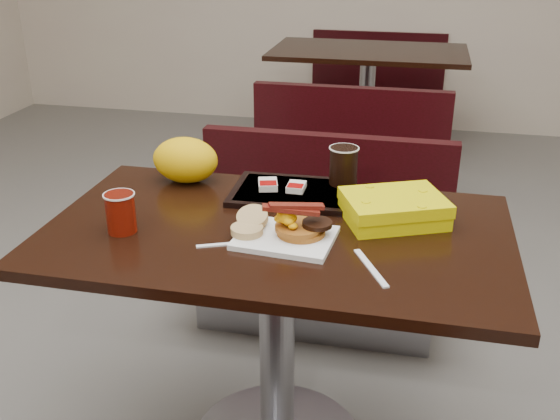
% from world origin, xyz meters
% --- Properties ---
extents(table_near, '(1.20, 0.70, 0.75)m').
position_xyz_m(table_near, '(0.00, 0.00, 0.38)').
color(table_near, black).
rests_on(table_near, floor).
extents(bench_near_n, '(1.00, 0.46, 0.72)m').
position_xyz_m(bench_near_n, '(0.00, 0.70, 0.36)').
color(bench_near_n, black).
rests_on(bench_near_n, floor).
extents(table_far, '(1.20, 0.70, 0.75)m').
position_xyz_m(table_far, '(0.00, 2.60, 0.38)').
color(table_far, black).
rests_on(table_far, floor).
extents(bench_far_s, '(1.00, 0.46, 0.72)m').
position_xyz_m(bench_far_s, '(0.00, 1.90, 0.36)').
color(bench_far_s, black).
rests_on(bench_far_s, floor).
extents(bench_far_n, '(1.00, 0.46, 0.72)m').
position_xyz_m(bench_far_n, '(0.00, 3.30, 0.36)').
color(bench_far_n, black).
rests_on(bench_far_n, floor).
extents(platter, '(0.25, 0.20, 0.01)m').
position_xyz_m(platter, '(0.04, -0.06, 0.76)').
color(platter, white).
rests_on(platter, table_near).
extents(pancake_stack, '(0.13, 0.13, 0.02)m').
position_xyz_m(pancake_stack, '(0.07, -0.04, 0.78)').
color(pancake_stack, '#A64D1B').
rests_on(pancake_stack, platter).
extents(sausage_patty, '(0.09, 0.09, 0.01)m').
position_xyz_m(sausage_patty, '(0.11, -0.04, 0.79)').
color(sausage_patty, black).
rests_on(sausage_patty, pancake_stack).
extents(scrambled_eggs, '(0.09, 0.08, 0.04)m').
position_xyz_m(scrambled_eggs, '(0.04, -0.05, 0.81)').
color(scrambled_eggs, '#F6A504').
rests_on(scrambled_eggs, pancake_stack).
extents(bacon_strips, '(0.15, 0.10, 0.01)m').
position_xyz_m(bacon_strips, '(0.05, -0.06, 0.84)').
color(bacon_strips, '#49050A').
rests_on(bacon_strips, scrambled_eggs).
extents(muffin_bottom, '(0.10, 0.10, 0.02)m').
position_xyz_m(muffin_bottom, '(-0.06, -0.07, 0.77)').
color(muffin_bottom, tan).
rests_on(muffin_bottom, platter).
extents(muffin_top, '(0.09, 0.09, 0.05)m').
position_xyz_m(muffin_top, '(-0.06, -0.02, 0.79)').
color(muffin_top, tan).
rests_on(muffin_top, platter).
extents(coffee_cup_near, '(0.09, 0.09, 0.10)m').
position_xyz_m(coffee_cup_near, '(-0.38, -0.10, 0.80)').
color(coffee_cup_near, '#951405').
rests_on(coffee_cup_near, table_near).
extents(fork, '(0.13, 0.07, 0.00)m').
position_xyz_m(fork, '(-0.13, -0.13, 0.75)').
color(fork, white).
rests_on(fork, table_near).
extents(knife, '(0.10, 0.17, 0.00)m').
position_xyz_m(knife, '(0.26, -0.16, 0.75)').
color(knife, white).
rests_on(knife, table_near).
extents(condiment_ketchup, '(0.05, 0.04, 0.01)m').
position_xyz_m(condiment_ketchup, '(0.05, -0.03, 0.76)').
color(condiment_ketchup, '#8C0504').
rests_on(condiment_ketchup, table_near).
extents(tray, '(0.36, 0.26, 0.02)m').
position_xyz_m(tray, '(-0.00, 0.23, 0.76)').
color(tray, black).
rests_on(tray, table_near).
extents(hashbrown_sleeve_left, '(0.07, 0.09, 0.02)m').
position_xyz_m(hashbrown_sleeve_left, '(-0.08, 0.23, 0.78)').
color(hashbrown_sleeve_left, silver).
rests_on(hashbrown_sleeve_left, tray).
extents(hashbrown_sleeve_right, '(0.05, 0.07, 0.02)m').
position_xyz_m(hashbrown_sleeve_right, '(0.01, 0.23, 0.78)').
color(hashbrown_sleeve_right, silver).
rests_on(hashbrown_sleeve_right, tray).
extents(coffee_cup_far, '(0.08, 0.08, 0.11)m').
position_xyz_m(coffee_cup_far, '(0.13, 0.31, 0.82)').
color(coffee_cup_far, black).
rests_on(coffee_cup_far, tray).
extents(clamshell, '(0.31, 0.28, 0.07)m').
position_xyz_m(clamshell, '(0.29, 0.11, 0.78)').
color(clamshell, '#D9CD03').
rests_on(clamshell, table_near).
extents(paper_bag, '(0.24, 0.22, 0.14)m').
position_xyz_m(paper_bag, '(-0.34, 0.26, 0.82)').
color(paper_bag, '#F6AC08').
rests_on(paper_bag, table_near).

